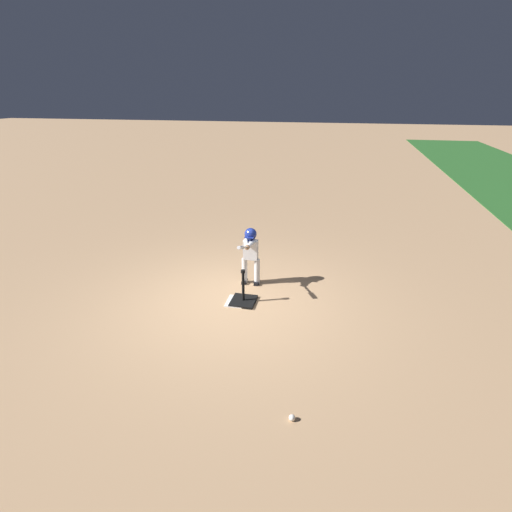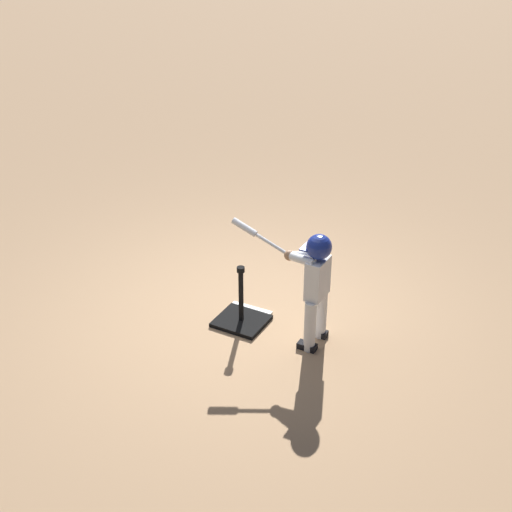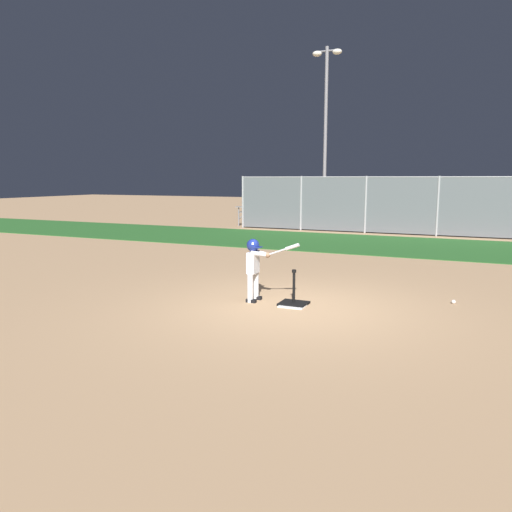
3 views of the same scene
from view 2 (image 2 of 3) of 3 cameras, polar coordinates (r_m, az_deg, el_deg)
name	(u,v)px [view 2 (image 2 of 3)]	position (r m, az deg, el deg)	size (l,w,h in m)	color
ground_plane	(247,310)	(7.22, -0.76, -4.38)	(90.00, 90.00, 0.00)	tan
home_plate	(243,317)	(7.10, -1.04, -4.94)	(0.44, 0.44, 0.02)	white
batting_tee	(241,316)	(7.00, -1.19, -4.86)	(0.48, 0.43, 0.63)	black
batter_child	(314,276)	(6.41, 4.67, -1.58)	(1.00, 0.35, 1.14)	silver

